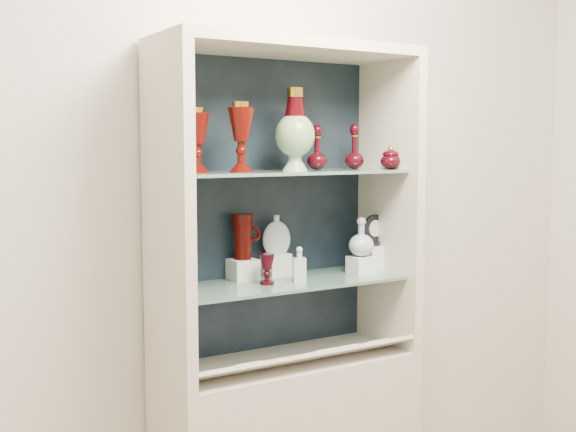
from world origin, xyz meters
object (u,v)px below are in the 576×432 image
cobalt_goblet (173,269)px  ruby_goblet_tall (181,273)px  ruby_decanter_b (317,146)px  clear_square_bottle (299,264)px  enamel_urn (295,129)px  flat_flask (276,234)px  ruby_goblet_small (267,269)px  pedestal_lamp_left (197,140)px  pedestal_lamp_right (241,137)px  lidded_bowl (391,158)px  clear_round_decanter (361,238)px  cameo_medallion (374,230)px  ruby_decanter_a (354,144)px  ruby_pitcher (243,237)px

cobalt_goblet → ruby_goblet_tall: bearing=-90.0°
ruby_decanter_b → clear_square_bottle: ruby_decanter_b is taller
cobalt_goblet → enamel_urn: bearing=-6.5°
flat_flask → ruby_goblet_small: bearing=-114.3°
pedestal_lamp_left → pedestal_lamp_right: size_ratio=0.91×
flat_flask → clear_square_bottle: bearing=-69.0°
lidded_bowl → clear_square_bottle: size_ratio=0.68×
cobalt_goblet → clear_square_bottle: bearing=-10.1°
pedestal_lamp_right → ruby_goblet_tall: 0.52m
pedestal_lamp_right → flat_flask: bearing=33.3°
pedestal_lamp_left → clear_round_decanter: size_ratio=1.49×
pedestal_lamp_right → ruby_decanter_b: (0.36, 0.06, -0.03)m
pedestal_lamp_left → ruby_goblet_tall: pedestal_lamp_left is taller
pedestal_lamp_right → clear_round_decanter: 0.68m
ruby_goblet_small → clear_round_decanter: clear_round_decanter is taller
ruby_goblet_small → clear_round_decanter: size_ratio=0.75×
pedestal_lamp_left → cameo_medallion: size_ratio=1.67×
ruby_goblet_tall → ruby_goblet_small: bearing=2.2°
lidded_bowl → cobalt_goblet: (-0.88, 0.11, -0.39)m
pedestal_lamp_left → ruby_decanter_a: size_ratio=1.11×
clear_square_bottle → cameo_medallion: size_ratio=1.01×
clear_round_decanter → ruby_goblet_tall: bearing=-179.2°
pedestal_lamp_right → cobalt_goblet: pedestal_lamp_right is taller
clear_round_decanter → lidded_bowl: bearing=-27.7°
clear_round_decanter → pedestal_lamp_right: bearing=-177.9°
lidded_bowl → ruby_goblet_tall: 0.96m
ruby_decanter_b → pedestal_lamp_left: bearing=-177.8°
ruby_decanter_a → flat_flask: 0.48m
pedestal_lamp_left → lidded_bowl: bearing=-5.4°
ruby_decanter_a → flat_flask: (-0.31, 0.08, -0.35)m
enamel_urn → lidded_bowl: enamel_urn is taller
ruby_decanter_b → ruby_goblet_tall: bearing=-174.9°
pedestal_lamp_left → pedestal_lamp_right: pedestal_lamp_right is taller
lidded_bowl → ruby_goblet_tall: bearing=177.2°
lidded_bowl → cameo_medallion: lidded_bowl is taller
cobalt_goblet → clear_round_decanter: bearing=-4.4°
enamel_urn → ruby_goblet_tall: (-0.47, -0.02, -0.50)m
pedestal_lamp_left → ruby_goblet_tall: (-0.08, -0.03, -0.46)m
ruby_decanter_b → ruby_goblet_tall: size_ratio=1.21×
ruby_goblet_small → clear_square_bottle: clear_square_bottle is taller
clear_square_bottle → cobalt_goblet: bearing=169.9°
clear_round_decanter → flat_flask: bearing=157.4°
ruby_goblet_tall → ruby_goblet_small: 0.35m
ruby_decanter_b → lidded_bowl: bearing=-18.3°
ruby_decanter_a → ruby_decanter_b: bearing=-177.6°
ruby_decanter_b → ruby_goblet_tall: 0.74m
cobalt_goblet → cameo_medallion: bearing=-0.8°
ruby_goblet_tall → ruby_pitcher: size_ratio=0.87×
clear_square_bottle → ruby_goblet_small: bearing=167.6°
ruby_goblet_small → ruby_goblet_tall: bearing=-177.8°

